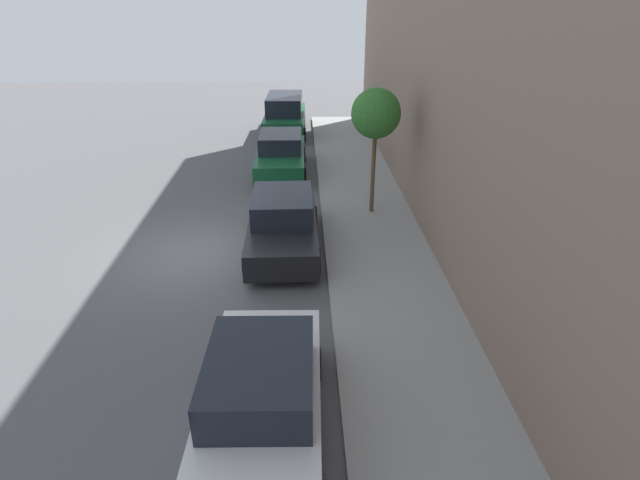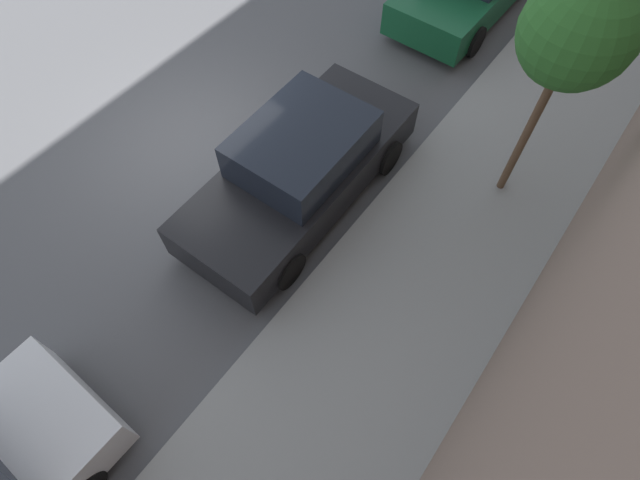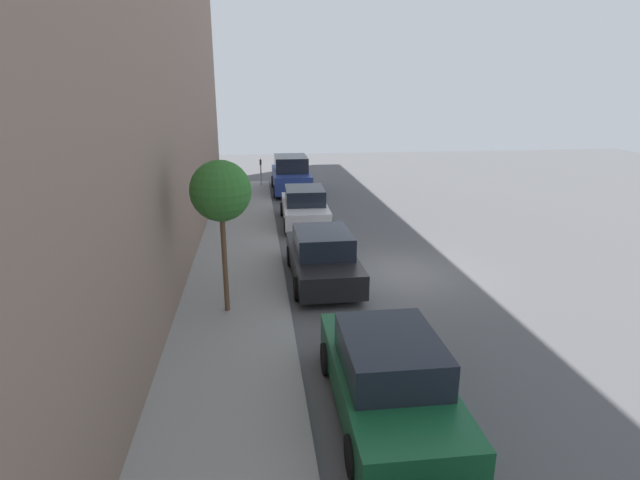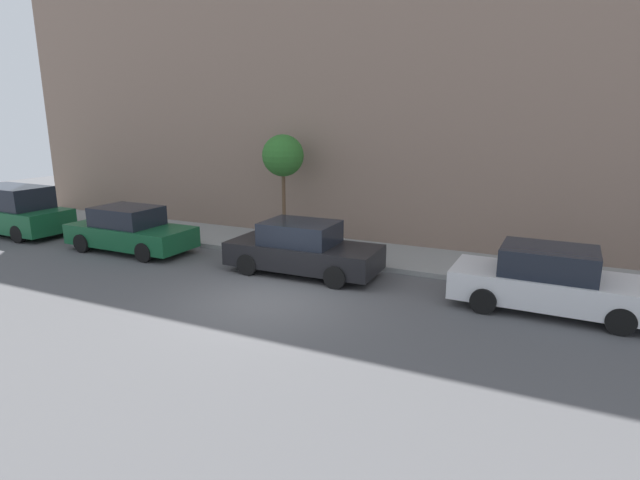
% 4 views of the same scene
% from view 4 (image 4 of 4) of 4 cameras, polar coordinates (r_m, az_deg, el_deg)
% --- Properties ---
extents(ground_plane, '(60.00, 60.00, 0.00)m').
position_cam_4_polar(ground_plane, '(12.76, -5.87, -6.81)').
color(ground_plane, '#515154').
extents(sidewalk, '(2.85, 32.00, 0.15)m').
position_cam_4_polar(sidewalk, '(16.94, 2.72, -1.29)').
color(sidewalk, gray).
rests_on(sidewalk, ground_plane).
extents(building_facade, '(2.00, 32.00, 15.21)m').
position_cam_4_polar(building_facade, '(18.89, 6.08, 23.25)').
color(building_facade, '#846B5B').
rests_on(building_facade, ground_plane).
extents(parked_sedan_second, '(1.92, 4.54, 1.54)m').
position_cam_4_polar(parked_sedan_second, '(12.99, 24.79, -4.30)').
color(parked_sedan_second, silver).
rests_on(parked_sedan_second, ground_plane).
extents(parked_sedan_third, '(1.92, 4.52, 1.54)m').
position_cam_4_polar(parked_sedan_third, '(14.64, -2.01, -1.07)').
color(parked_sedan_third, black).
rests_on(parked_sedan_third, ground_plane).
extents(parked_sedan_fourth, '(1.92, 4.52, 1.54)m').
position_cam_4_polar(parked_sedan_fourth, '(18.29, -20.88, 1.04)').
color(parked_sedan_fourth, '#14512D').
rests_on(parked_sedan_fourth, ground_plane).
extents(parked_minivan_fifth, '(2.03, 4.95, 1.90)m').
position_cam_4_polar(parked_minivan_fifth, '(23.04, -31.67, 2.85)').
color(parked_minivan_fifth, '#14512D').
rests_on(parked_minivan_fifth, ground_plane).
extents(street_tree, '(1.45, 1.45, 3.78)m').
position_cam_4_polar(street_tree, '(17.59, -4.25, 9.53)').
color(street_tree, brown).
rests_on(street_tree, sidewalk).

